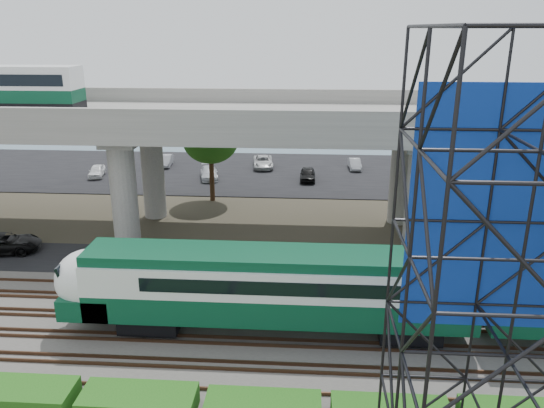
{
  "coord_description": "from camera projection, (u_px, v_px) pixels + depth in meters",
  "views": [
    {
      "loc": [
        2.54,
        -21.5,
        14.96
      ],
      "look_at": [
        0.66,
        6.0,
        5.78
      ],
      "focal_mm": 35.0,
      "sensor_mm": 36.0,
      "label": 1
    }
  ],
  "objects": [
    {
      "name": "ground",
      "position": [
        250.0,
        358.0,
        25.25
      ],
      "size": [
        140.0,
        140.0,
        0.0
      ],
      "primitive_type": "plane",
      "color": "#474233",
      "rests_on": "ground"
    },
    {
      "name": "ballast_bed",
      "position": [
        254.0,
        333.0,
        27.11
      ],
      "size": [
        90.0,
        12.0,
        0.2
      ],
      "primitive_type": "cube",
      "color": "slate",
      "rests_on": "ground"
    },
    {
      "name": "service_road",
      "position": [
        267.0,
        264.0,
        35.17
      ],
      "size": [
        90.0,
        5.0,
        0.08
      ],
      "primitive_type": "cube",
      "color": "black",
      "rests_on": "ground"
    },
    {
      "name": "parking_lot",
      "position": [
        283.0,
        173.0,
        57.42
      ],
      "size": [
        90.0,
        18.0,
        0.08
      ],
      "primitive_type": "cube",
      "color": "black",
      "rests_on": "ground"
    },
    {
      "name": "harbor_water",
      "position": [
        291.0,
        134.0,
        78.25
      ],
      "size": [
        140.0,
        40.0,
        0.03
      ],
      "primitive_type": "cube",
      "color": "slate",
      "rests_on": "ground"
    },
    {
      "name": "rail_tracks",
      "position": [
        254.0,
        330.0,
        27.05
      ],
      "size": [
        90.0,
        9.52,
        0.16
      ],
      "color": "#472D1E",
      "rests_on": "ballast_bed"
    },
    {
      "name": "commuter_train",
      "position": [
        321.0,
        287.0,
        26.01
      ],
      "size": [
        29.3,
        3.06,
        4.3
      ],
      "color": "black",
      "rests_on": "rail_tracks"
    },
    {
      "name": "overpass",
      "position": [
        252.0,
        127.0,
        37.89
      ],
      "size": [
        80.0,
        12.0,
        12.4
      ],
      "color": "#9E9B93",
      "rests_on": "ground"
    },
    {
      "name": "trees",
      "position": [
        209.0,
        162.0,
        39.09
      ],
      "size": [
        40.94,
        16.94,
        7.69
      ],
      "color": "#382314",
      "rests_on": "ground"
    },
    {
      "name": "suv",
      "position": [
        3.0,
        243.0,
        36.69
      ],
      "size": [
        5.38,
        3.44,
        1.38
      ],
      "primitive_type": "imported",
      "rotation": [
        0.0,
        0.0,
        1.82
      ],
      "color": "black",
      "rests_on": "service_road"
    },
    {
      "name": "parked_cars",
      "position": [
        281.0,
        168.0,
        56.83
      ],
      "size": [
        38.31,
        9.62,
        1.3
      ],
      "color": "white",
      "rests_on": "parking_lot"
    }
  ]
}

